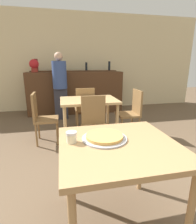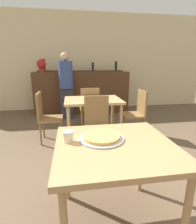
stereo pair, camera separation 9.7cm
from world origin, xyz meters
name	(u,v)px [view 2 (the right image)]	position (x,y,z in m)	size (l,w,h in m)	color
ground_plane	(113,223)	(0.00, 0.00, 0.00)	(16.00, 16.00, 0.00)	brown
wall_back	(80,62)	(0.00, 4.29, 1.40)	(8.00, 0.05, 2.80)	beige
dining_table_near	(115,154)	(0.00, 0.00, 0.68)	(0.90, 0.86, 0.77)	#A87F51
dining_table_far	(93,104)	(0.07, 1.86, 0.65)	(1.00, 0.74, 0.75)	tan
bar_counter	(82,92)	(0.00, 3.79, 0.57)	(2.60, 0.56, 1.15)	#4C2D19
bar_back_shelf	(78,70)	(-0.07, 3.93, 1.20)	(2.39, 0.24, 0.34)	#4C2D19
chair_far_side_front	(97,122)	(0.07, 1.32, 0.50)	(0.40, 0.40, 0.89)	olive
chair_far_side_back	(90,106)	(0.07, 2.40, 0.50)	(0.40, 0.40, 0.89)	olive
chair_far_side_left	(46,114)	(-0.77, 1.86, 0.50)	(0.40, 0.40, 0.89)	olive
chair_far_side_right	(137,111)	(0.90, 1.86, 0.50)	(0.40, 0.40, 0.89)	olive
pizza_tray	(101,137)	(-0.09, 0.09, 0.79)	(0.36, 0.36, 0.04)	#A3A3A8
cheese_shaker	(68,136)	(-0.35, 0.08, 0.81)	(0.08, 0.08, 0.09)	beige
person_standing	(66,84)	(-0.42, 3.21, 0.88)	(0.34, 0.34, 1.62)	#2D2D38
potted_plant	(41,65)	(-1.05, 3.74, 1.33)	(0.24, 0.24, 0.33)	maroon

